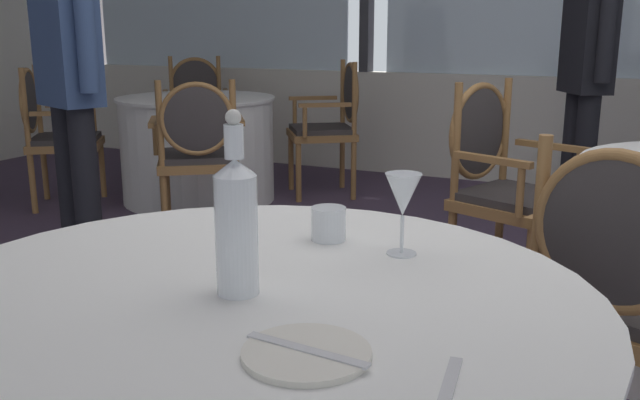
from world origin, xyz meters
name	(u,v)px	position (x,y,z in m)	size (l,w,h in m)	color
ground_plane	(408,377)	(0.00, 0.00, 0.00)	(12.51, 12.51, 0.00)	#47384C
window_wall_far	(553,40)	(0.00, 3.45, 1.12)	(9.63, 0.14, 2.81)	silver
side_plate	(306,353)	(0.25, -1.33, 0.74)	(0.19, 0.19, 0.01)	silver
butter_knife	(306,350)	(0.25, -1.33, 0.75)	(0.21, 0.02, 0.00)	silver
dinner_fork	(447,393)	(0.46, -1.35, 0.74)	(0.21, 0.02, 0.00)	silver
water_bottle	(236,222)	(0.03, -1.16, 0.87)	(0.08, 0.08, 0.33)	white
wine_glass	(403,197)	(0.23, -0.82, 0.87)	(0.08, 0.08, 0.18)	white
water_tumbler	(329,224)	(0.04, -0.79, 0.78)	(0.08, 0.08, 0.08)	white
dining_chair_0_0	(500,173)	(0.10, 1.00, 0.56)	(0.60, 0.63, 0.98)	olive
dining_chair_0_1	(629,287)	(0.68, -0.31, 0.56)	(0.63, 0.60, 0.95)	olive
background_table_1	(198,149)	(-2.19, 1.92, 0.37)	(1.11, 1.11, 0.74)	white
dining_chair_1_0	(51,126)	(-3.00, 1.35, 0.56)	(0.64, 0.66, 0.96)	olive
dining_chair_1_1	(198,146)	(-1.63, 1.11, 0.55)	(0.66, 0.64, 0.94)	olive
dining_chair_1_2	(333,117)	(-1.38, 2.48, 0.57)	(0.64, 0.66, 0.98)	olive
dining_chair_1_3	(196,106)	(-2.75, 2.73, 0.57)	(0.66, 0.64, 0.98)	olive
diner_person_0	(586,70)	(0.34, 2.34, 0.97)	(0.35, 0.48, 1.69)	black
diner_person_1	(69,77)	(-1.89, 0.43, 0.98)	(0.50, 0.32, 1.71)	black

